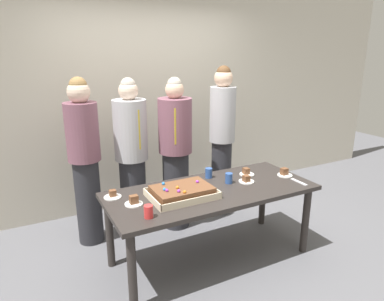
{
  "coord_description": "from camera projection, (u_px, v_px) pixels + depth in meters",
  "views": [
    {
      "loc": [
        -1.52,
        -2.51,
        1.95
      ],
      "look_at": [
        -0.13,
        0.15,
        1.07
      ],
      "focal_mm": 32.09,
      "sensor_mm": 36.0,
      "label": 1
    }
  ],
  "objects": [
    {
      "name": "drink_cup_far_end",
      "position": [
        229.0,
        178.0,
        3.29
      ],
      "size": [
        0.07,
        0.07,
        0.1
      ],
      "primitive_type": "cylinder",
      "color": "#2D5199",
      "rests_on": "party_table"
    },
    {
      "name": "person_green_shirt_behind",
      "position": [
        132.0,
        156.0,
        3.65
      ],
      "size": [
        0.35,
        0.35,
        1.69
      ],
      "rotation": [
        0.0,
        0.0,
        -1.4
      ],
      "color": "#28282D",
      "rests_on": "ground_plane"
    },
    {
      "name": "ground_plane",
      "position": [
        210.0,
        258.0,
        3.36
      ],
      "size": [
        12.0,
        12.0,
        0.0
      ],
      "primitive_type": "plane",
      "color": "#5B5B60"
    },
    {
      "name": "plated_slice_near_left",
      "position": [
        246.0,
        173.0,
        3.52
      ],
      "size": [
        0.15,
        0.15,
        0.07
      ],
      "color": "white",
      "rests_on": "party_table"
    },
    {
      "name": "plated_slice_center_front",
      "position": [
        246.0,
        180.0,
        3.32
      ],
      "size": [
        0.15,
        0.15,
        0.07
      ],
      "color": "white",
      "rests_on": "party_table"
    },
    {
      "name": "cake_server_utensil",
      "position": [
        299.0,
        182.0,
        3.32
      ],
      "size": [
        0.03,
        0.2,
        0.01
      ],
      "primitive_type": "cube",
      "color": "silver",
      "rests_on": "party_table"
    },
    {
      "name": "party_table",
      "position": [
        211.0,
        198.0,
        3.18
      ],
      "size": [
        1.93,
        0.82,
        0.72
      ],
      "color": "#2D2826",
      "rests_on": "ground_plane"
    },
    {
      "name": "sheet_cake",
      "position": [
        182.0,
        192.0,
        2.98
      ],
      "size": [
        0.57,
        0.4,
        0.12
      ],
      "color": "beige",
      "rests_on": "party_table"
    },
    {
      "name": "plated_slice_far_right",
      "position": [
        284.0,
        173.0,
        3.49
      ],
      "size": [
        0.15,
        0.15,
        0.08
      ],
      "color": "white",
      "rests_on": "party_table"
    },
    {
      "name": "person_far_right_suit",
      "position": [
        85.0,
        159.0,
        3.41
      ],
      "size": [
        0.32,
        0.32,
        1.72
      ],
      "rotation": [
        0.0,
        0.0,
        -0.95
      ],
      "color": "#28282D",
      "rests_on": "ground_plane"
    },
    {
      "name": "plated_slice_far_left",
      "position": [
        113.0,
        195.0,
        2.97
      ],
      "size": [
        0.15,
        0.15,
        0.07
      ],
      "color": "white",
      "rests_on": "party_table"
    },
    {
      "name": "plated_slice_near_right",
      "position": [
        134.0,
        202.0,
        2.84
      ],
      "size": [
        0.15,
        0.15,
        0.08
      ],
      "color": "white",
      "rests_on": "party_table"
    },
    {
      "name": "person_serving_front",
      "position": [
        175.0,
        153.0,
        3.74
      ],
      "size": [
        0.36,
        0.36,
        1.69
      ],
      "rotation": [
        0.0,
        0.0,
        -1.94
      ],
      "color": "#28282D",
      "rests_on": "ground_plane"
    },
    {
      "name": "person_striped_tie_right",
      "position": [
        222.0,
        138.0,
        4.08
      ],
      "size": [
        0.3,
        0.3,
        1.79
      ],
      "rotation": [
        0.0,
        0.0,
        -2.41
      ],
      "color": "#28282D",
      "rests_on": "ground_plane"
    },
    {
      "name": "drink_cup_middle",
      "position": [
        209.0,
        173.0,
        3.43
      ],
      "size": [
        0.07,
        0.07,
        0.1
      ],
      "primitive_type": "cylinder",
      "color": "#2D5199",
      "rests_on": "party_table"
    },
    {
      "name": "drink_cup_nearest",
      "position": [
        149.0,
        212.0,
        2.61
      ],
      "size": [
        0.07,
        0.07,
        0.1
      ],
      "primitive_type": "cylinder",
      "color": "red",
      "rests_on": "party_table"
    },
    {
      "name": "interior_back_panel",
      "position": [
        147.0,
        88.0,
        4.29
      ],
      "size": [
        8.0,
        0.12,
        3.0
      ],
      "primitive_type": "cube",
      "color": "beige",
      "rests_on": "ground_plane"
    }
  ]
}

